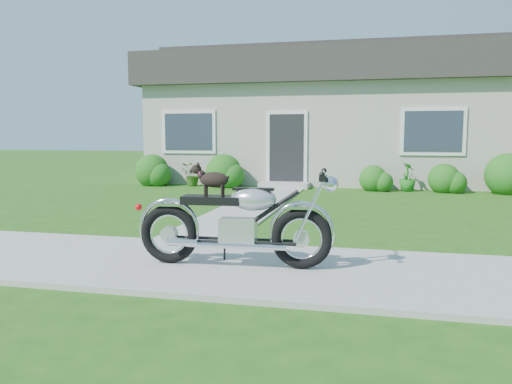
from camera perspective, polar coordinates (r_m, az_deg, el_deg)
ground at (r=5.59m, az=3.20°, el=-8.93°), size 80.00×80.00×0.00m
sidewalk at (r=5.59m, az=3.21°, el=-8.74°), size 24.00×2.20×0.04m
walkway at (r=10.70m, az=-0.09°, el=-1.44°), size 1.20×8.00×0.03m
house at (r=17.35m, az=10.18°, el=8.58°), size 12.60×7.03×4.50m
shrub_row at (r=13.91m, az=8.18°, el=2.03°), size 10.88×1.13×1.13m
potted_plant_left at (r=14.85m, az=-7.39°, el=1.96°), size 0.78×0.74×0.67m
potted_plant_right at (r=13.94m, az=16.93°, el=1.71°), size 0.54×0.54×0.80m
motorcycle_with_dog at (r=5.51m, az=-2.09°, el=-3.40°), size 2.22×0.60×1.13m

